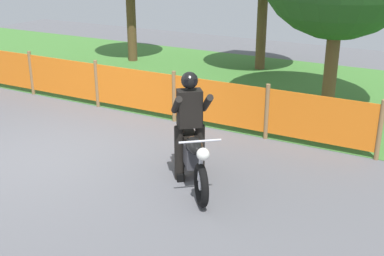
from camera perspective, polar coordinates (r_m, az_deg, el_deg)
name	(u,v)px	position (r m, az deg, el deg)	size (l,w,h in m)	color
ground	(49,156)	(8.86, -16.21, -3.13)	(24.00, 24.00, 0.02)	#5B5B60
grass_verge	(205,79)	(13.35, 1.56, 5.70)	(24.00, 6.56, 0.01)	#427A33
barrier_fence	(134,89)	(10.51, -6.73, 4.47)	(10.00, 0.08, 1.05)	olive
motorcycle_lead	(192,156)	(7.35, 0.03, -3.28)	(1.35, 1.60, 0.94)	black
rider_lead	(189,120)	(7.37, -0.29, 0.92)	(0.74, 0.78, 1.69)	black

